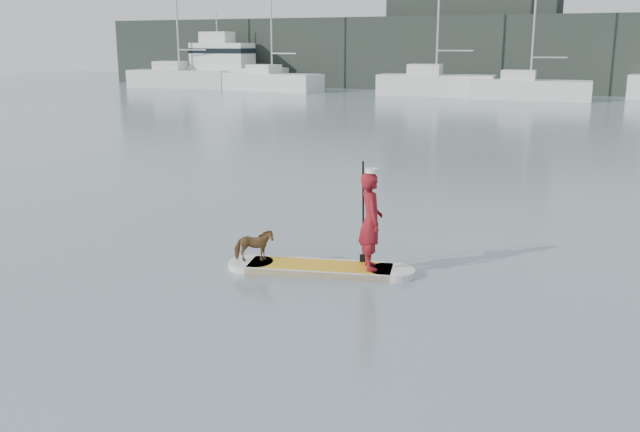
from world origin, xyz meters
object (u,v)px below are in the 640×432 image
at_px(sailboat_a, 179,77).
at_px(motor_yacht_b, 228,67).
at_px(paddleboard, 320,268).
at_px(sailboat_c, 435,83).
at_px(sailboat_d, 529,87).
at_px(paddler, 371,221).
at_px(dog, 254,246).
at_px(sailboat_b, 272,80).

distance_m(sailboat_a, motor_yacht_b, 4.40).
height_order(paddleboard, sailboat_c, sailboat_c).
bearing_deg(sailboat_d, paddler, -89.95).
bearing_deg(sailboat_a, motor_yacht_b, 21.86).
distance_m(dog, sailboat_d, 41.29).
bearing_deg(sailboat_a, sailboat_b, -11.62).
bearing_deg(motor_yacht_b, paddleboard, -57.43).
bearing_deg(sailboat_d, sailboat_c, 165.01).
xyz_separation_m(sailboat_b, sailboat_c, (13.83, 0.43, 0.02)).
bearing_deg(paddler, motor_yacht_b, 3.96).
distance_m(paddleboard, sailboat_b, 48.24).
relative_size(paddleboard, sailboat_d, 0.27).
bearing_deg(sailboat_a, sailboat_d, -12.48).
bearing_deg(dog, sailboat_c, -22.46).
relative_size(paddler, sailboat_d, 0.14).
relative_size(sailboat_c, sailboat_d, 1.03).
xyz_separation_m(dog, sailboat_c, (-9.42, 42.34, 0.51)).
bearing_deg(motor_yacht_b, paddler, -56.55).
xyz_separation_m(paddler, sailboat_d, (-4.33, 40.69, -0.10)).
xyz_separation_m(dog, sailboat_d, (-2.34, 41.23, 0.45)).
bearing_deg(sailboat_a, dog, -63.10).
xyz_separation_m(paddleboard, sailboat_a, (-33.85, 41.71, 0.85)).
xyz_separation_m(sailboat_b, sailboat_d, (20.91, -0.69, -0.04)).
bearing_deg(sailboat_c, sailboat_d, -16.35).
distance_m(paddleboard, sailboat_a, 53.72).
bearing_deg(dog, sailboat_d, -31.76).
height_order(paddler, sailboat_a, sailboat_a).
bearing_deg(paddler, sailboat_a, 8.53).
xyz_separation_m(paddler, motor_yacht_b, (-31.07, 43.82, 0.84)).
distance_m(paddler, sailboat_d, 40.92).
bearing_deg(paddleboard, motor_yacht_b, 109.43).
xyz_separation_m(sailboat_a, sailboat_d, (30.36, -0.79, -0.05)).
height_order(paddleboard, sailboat_a, sailboat_a).
distance_m(sailboat_a, sailboat_b, 9.45).
xyz_separation_m(sailboat_a, motor_yacht_b, (3.63, 2.34, 0.88)).
bearing_deg(paddleboard, sailboat_a, 114.04).
bearing_deg(motor_yacht_b, dog, -58.64).
bearing_deg(dog, paddleboard, -109.99).
height_order(paddleboard, motor_yacht_b, motor_yacht_b).
distance_m(sailboat_b, sailboat_d, 20.92).
bearing_deg(dog, paddler, -109.99).
xyz_separation_m(paddleboard, paddler, (0.85, 0.23, 0.89)).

